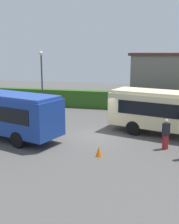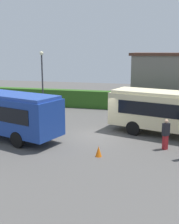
# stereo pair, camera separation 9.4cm
# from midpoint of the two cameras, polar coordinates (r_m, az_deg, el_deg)

# --- Properties ---
(ground_plane) EXTENTS (64.00, 64.00, 0.00)m
(ground_plane) POSITION_cam_midpoint_polar(r_m,az_deg,el_deg) (19.64, 0.68, -4.81)
(ground_plane) COLOR #514F4C
(person_left) EXTENTS (0.37, 0.46, 1.84)m
(person_left) POSITION_cam_midpoint_polar(r_m,az_deg,el_deg) (22.94, -8.44, 0.08)
(person_left) COLOR #4C6B47
(person_left) RESTS_ON ground_plane
(person_center) EXTENTS (0.48, 0.47, 1.84)m
(person_center) POSITION_cam_midpoint_polar(r_m,az_deg,el_deg) (17.36, 14.97, -4.18)
(person_center) COLOR maroon
(person_center) RESTS_ON ground_plane
(hedge_row) EXTENTS (44.00, 1.01, 1.77)m
(hedge_row) POSITION_cam_midpoint_polar(r_m,az_deg,el_deg) (28.50, 5.31, 2.34)
(hedge_row) COLOR #2D5A1C
(hedge_row) RESTS_ON ground_plane
(traffic_cone) EXTENTS (0.36, 0.36, 0.60)m
(traffic_cone) POSITION_cam_midpoint_polar(r_m,az_deg,el_deg) (15.85, 1.73, -7.93)
(traffic_cone) COLOR orange
(traffic_cone) RESTS_ON ground_plane
(lamppost) EXTENTS (0.36, 0.36, 5.71)m
(lamppost) POSITION_cam_midpoint_polar(r_m,az_deg,el_deg) (26.81, -9.69, 7.35)
(lamppost) COLOR #38383D
(lamppost) RESTS_ON ground_plane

